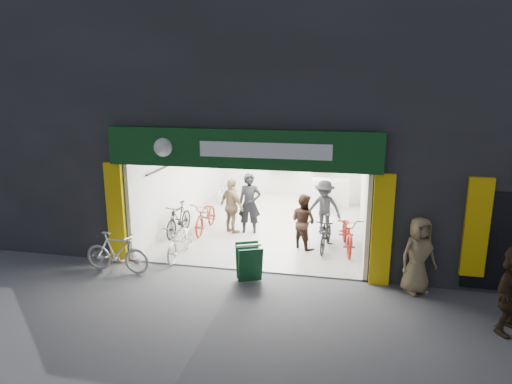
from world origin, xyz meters
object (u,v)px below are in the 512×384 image
(bike_right_front, at_px, (326,233))
(bike_left_front, at_px, (181,240))
(parked_bike, at_px, (117,252))
(pedestrian_near, at_px, (418,255))
(sandwich_board, at_px, (249,262))

(bike_right_front, bearing_deg, bike_left_front, -154.76)
(parked_bike, xyz_separation_m, pedestrian_near, (6.98, 0.38, 0.36))
(bike_right_front, bearing_deg, sandwich_board, -118.08)
(parked_bike, bearing_deg, sandwich_board, -83.93)
(bike_right_front, distance_m, parked_bike, 5.50)
(sandwich_board, bearing_deg, bike_right_front, 31.65)
(bike_right_front, bearing_deg, pedestrian_near, -39.75)
(pedestrian_near, bearing_deg, bike_right_front, 105.42)
(bike_left_front, distance_m, bike_right_front, 3.94)
(parked_bike, distance_m, sandwich_board, 3.25)
(bike_left_front, xyz_separation_m, bike_right_front, (3.72, 1.28, 0.01))
(bike_right_front, relative_size, pedestrian_near, 0.92)
(bike_left_front, bearing_deg, bike_right_front, 18.90)
(parked_bike, height_order, pedestrian_near, pedestrian_near)
(bike_left_front, relative_size, bike_right_front, 1.11)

